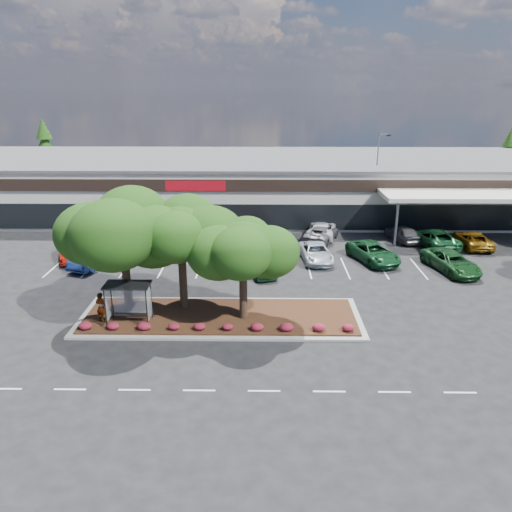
{
  "coord_description": "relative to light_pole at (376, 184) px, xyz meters",
  "views": [
    {
      "loc": [
        0.7,
        -25.01,
        14.24
      ],
      "look_at": [
        0.22,
        8.88,
        2.6
      ],
      "focal_mm": 35.0,
      "sensor_mm": 36.0,
      "label": 1
    }
  ],
  "objects": [
    {
      "name": "conifer_north_east",
      "position": [
        21.18,
        15.97,
        0.28
      ],
      "size": [
        3.96,
        3.96,
        9.0
      ],
      "primitive_type": "cone",
      "color": "#183C0F",
      "rests_on": "ground"
    },
    {
      "name": "car_15",
      "position": [
        1.3,
        -6.88,
        -3.44
      ],
      "size": [
        2.93,
        4.91,
        1.56
      ],
      "primitive_type": "imported",
      "rotation": [
        0.0,
        0.0,
        3.39
      ],
      "color": "#4F4E54",
      "rests_on": "ground"
    },
    {
      "name": "car_13",
      "position": [
        -6.5,
        -6.98,
        -3.49
      ],
      "size": [
        4.26,
        5.77,
        1.46
      ],
      "primitive_type": "imported",
      "rotation": [
        0.0,
        0.0,
        2.74
      ],
      "color": "#54545A",
      "rests_on": "ground"
    },
    {
      "name": "car_10",
      "position": [
        -17.44,
        -9.88,
        -3.5
      ],
      "size": [
        3.06,
        5.31,
        1.45
      ],
      "primitive_type": "imported",
      "rotation": [
        0.0,
        0.0,
        2.92
      ],
      "color": "maroon",
      "rests_on": "ground"
    },
    {
      "name": "car_16",
      "position": [
        3.71,
        -8.65,
        -3.38
      ],
      "size": [
        3.77,
        6.45,
        1.69
      ],
      "primitive_type": "imported",
      "rotation": [
        0.0,
        0.0,
        3.31
      ],
      "color": "#134321",
      "rests_on": "ground"
    },
    {
      "name": "car_1",
      "position": [
        -26.03,
        -14.22,
        -3.37
      ],
      "size": [
        3.43,
        5.5,
        1.71
      ],
      "primitive_type": "imported",
      "rotation": [
        0.0,
        0.0,
        -0.34
      ],
      "color": "navy",
      "rests_on": "ground"
    },
    {
      "name": "car_6",
      "position": [
        -2.75,
        -12.84,
        -3.43
      ],
      "size": [
        4.4,
        6.27,
        1.59
      ],
      "primitive_type": "imported",
      "rotation": [
        0.0,
        0.0,
        0.34
      ],
      "color": "#144622",
      "rests_on": "ground"
    },
    {
      "name": "car_9",
      "position": [
        -26.18,
        -7.34,
        -3.54
      ],
      "size": [
        3.99,
        5.37,
        1.36
      ],
      "primitive_type": "imported",
      "rotation": [
        0.0,
        0.0,
        3.55
      ],
      "color": "navy",
      "rests_on": "ground"
    },
    {
      "name": "island_tree_east",
      "position": [
        -13.32,
        -24.33,
        -0.71
      ],
      "size": [
        5.8,
        5.8,
        6.5
      ],
      "primitive_type": null,
      "color": "#183C0F",
      "rests_on": "landscape_island"
    },
    {
      "name": "landscape_island",
      "position": [
        -14.82,
        -24.03,
        -4.1
      ],
      "size": [
        18.0,
        6.0,
        0.26
      ],
      "color": "gray",
      "rests_on": "ground"
    },
    {
      "name": "person_waiting",
      "position": [
        -22.09,
        -25.1,
        -2.98
      ],
      "size": [
        0.81,
        0.64,
        1.96
      ],
      "primitive_type": "imported",
      "rotation": [
        0.0,
        0.0,
        2.87
      ],
      "color": "#594C47",
      "rests_on": "landscape_island"
    },
    {
      "name": "car_11",
      "position": [
        -16.75,
        -6.94,
        -3.47
      ],
      "size": [
        3.26,
        5.54,
        1.51
      ],
      "primitive_type": "imported",
      "rotation": [
        0.0,
        0.0,
        3.38
      ],
      "color": "navy",
      "rests_on": "ground"
    },
    {
      "name": "ground",
      "position": [
        -12.82,
        -28.03,
        -4.22
      ],
      "size": [
        160.0,
        160.0,
        0.0
      ],
      "primitive_type": "plane",
      "color": "black",
      "rests_on": "ground"
    },
    {
      "name": "light_pole",
      "position": [
        0.0,
        0.0,
        0.0
      ],
      "size": [
        1.42,
        0.7,
        9.54
      ],
      "rotation": [
        0.0,
        0.0,
        0.26
      ],
      "color": "gray",
      "rests_on": "ground"
    },
    {
      "name": "retail_store",
      "position": [
        -12.76,
        5.88,
        -1.07
      ],
      "size": [
        80.4,
        25.2,
        6.25
      ],
      "color": "beige",
      "rests_on": "ground"
    },
    {
      "name": "car_2",
      "position": [
        -15.96,
        -14.22,
        -3.53
      ],
      "size": [
        1.85,
        4.13,
        1.38
      ],
      "primitive_type": "imported",
      "rotation": [
        0.0,
        0.0,
        0.05
      ],
      "color": "maroon",
      "rests_on": "ground"
    },
    {
      "name": "car_14",
      "position": [
        -6.37,
        -5.76,
        -3.45
      ],
      "size": [
        3.61,
        5.93,
        1.54
      ],
      "primitive_type": "imported",
      "rotation": [
        0.0,
        0.0,
        2.94
      ],
      "color": "silver",
      "rests_on": "ground"
    },
    {
      "name": "car_7",
      "position": [
        3.04,
        -14.74,
        -3.46
      ],
      "size": [
        3.87,
        5.97,
        1.53
      ],
      "primitive_type": "imported",
      "rotation": [
        0.0,
        0.0,
        0.26
      ],
      "color": "#1C4724",
      "rests_on": "ground"
    },
    {
      "name": "island_tree_mid",
      "position": [
        -17.32,
        -22.83,
        -0.3
      ],
      "size": [
        6.6,
        6.6,
        7.32
      ],
      "primitive_type": null,
      "color": "#183C0F",
      "rests_on": "landscape_island"
    },
    {
      "name": "car_4",
      "position": [
        -12.35,
        -15.87,
        -3.44
      ],
      "size": [
        3.12,
        4.93,
        1.56
      ],
      "primitive_type": "imported",
      "rotation": [
        0.0,
        0.0,
        0.3
      ],
      "color": "#185327",
      "rests_on": "ground"
    },
    {
      "name": "car_17",
      "position": [
        7.27,
        -8.68,
        -3.49
      ],
      "size": [
        2.46,
        5.26,
        1.46
      ],
      "primitive_type": "imported",
      "rotation": [
        0.0,
        0.0,
        3.13
      ],
      "color": "#7E520C",
      "rests_on": "ground"
    },
    {
      "name": "shrub_row",
      "position": [
        -14.82,
        -26.13,
        -3.71
      ],
      "size": [
        17.0,
        0.8,
        0.5
      ],
      "primitive_type": null,
      "color": "maroon",
      "rests_on": "landscape_island"
    },
    {
      "name": "island_tree_west",
      "position": [
        -20.82,
        -23.53,
        -0.02
      ],
      "size": [
        7.2,
        7.2,
        7.89
      ],
      "primitive_type": null,
      "color": "#183C0F",
      "rests_on": "landscape_island"
    },
    {
      "name": "car_5",
      "position": [
        -7.6,
        -12.72,
        -3.5
      ],
      "size": [
        2.92,
        5.43,
        1.45
      ],
      "primitive_type": "imported",
      "rotation": [
        0.0,
        0.0,
        0.1
      ],
      "color": "#B6BEC4",
      "rests_on": "ground"
    },
    {
      "name": "car_0",
      "position": [
        -28.68,
        -12.69,
        -3.43
      ],
      "size": [
        3.36,
        5.08,
        1.58
      ],
      "primitive_type": "imported",
      "rotation": [
        0.0,
        0.0,
        0.39
      ],
      "color": "#921006",
      "rests_on": "ground"
    },
    {
      "name": "conifer_north_west",
      "position": [
        -42.82,
        17.97,
        0.78
      ],
      "size": [
        4.4,
        4.4,
        10.0
      ],
      "primitive_type": "cone",
      "color": "#183C0F",
      "rests_on": "ground"
    },
    {
      "name": "bus_shelter",
      "position": [
        -20.32,
        -25.08,
        -1.91
      ],
      "size": [
        2.75,
        1.55,
        2.59
      ],
      "color": "black",
      "rests_on": "landscape_island"
    },
    {
      "name": "lane_markings",
      "position": [
        -12.96,
        -17.6,
        -4.21
      ],
      "size": [
        33.12,
        20.06,
        0.01
      ],
      "color": "silver",
      "rests_on": "ground"
    },
    {
      "name": "car_3",
      "position": [
        -14.58,
        -13.87,
        -3.47
      ],
      "size": [
        1.92,
        4.47,
        1.51
      ],
      "primitive_type": "imported",
      "rotation": [
        0.0,
        0.0,
        0.03
      ],
      "color": "#693107",
      "rests_on": "ground"
    },
    {
      "name": "car_12",
      "position": [
        -12.81,
        -7.7,
        -3.49
      ],
      "size": [
        3.65,
        5.68,
        1.46
      ],
      "primitive_type": "imported",
      "rotation": [
        0.0,
        0.0,
        2.89
      ],
      "color": "maroon",
      "rests_on": "ground"
    },
    {
      "name": "car_8",
      "position": [
        3.16,
        -15.37,
        -3.48
      ],
      "size": [
        3.53,
        5.71,
        1.47
      ],
      "primitive_type": "imported",
      "rotation": [
        0.0,
        0.0,
        0.22
      ],
      "color": "#17441A",
      "rests_on": "ground"
    }
  ]
}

